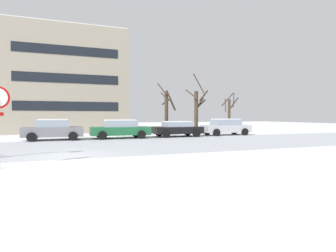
% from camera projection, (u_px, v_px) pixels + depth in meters
% --- Properties ---
extents(ground_plane, '(120.00, 120.00, 0.00)m').
position_uv_depth(ground_plane, '(66.00, 156.00, 12.59)').
color(ground_plane, white).
extents(road_surface, '(80.00, 9.50, 0.00)m').
position_uv_depth(road_surface, '(64.00, 148.00, 16.08)').
color(road_surface, '#B7BCC4').
rests_on(road_surface, ground).
extents(parked_car_gray, '(4.17, 2.23, 1.52)m').
position_uv_depth(parked_car_gray, '(53.00, 129.00, 20.95)').
color(parked_car_gray, slate).
rests_on(parked_car_gray, ground).
extents(parked_car_green, '(4.59, 2.23, 1.46)m').
position_uv_depth(parked_car_green, '(120.00, 129.00, 22.65)').
color(parked_car_green, '#1E6038').
rests_on(parked_car_green, ground).
extents(parked_car_black, '(4.15, 2.21, 1.30)m').
position_uv_depth(parked_car_black, '(177.00, 129.00, 24.42)').
color(parked_car_black, black).
rests_on(parked_car_black, ground).
extents(parked_car_silver, '(4.47, 2.09, 1.49)m').
position_uv_depth(parked_car_silver, '(226.00, 127.00, 26.37)').
color(parked_car_silver, silver).
rests_on(parked_car_silver, ground).
extents(tree_far_right, '(1.69, 1.54, 4.70)m').
position_uv_depth(tree_far_right, '(167.00, 110.00, 26.11)').
color(tree_far_right, '#423326').
rests_on(tree_far_right, ground).
extents(tree_far_mid, '(1.96, 1.93, 5.77)m').
position_uv_depth(tree_far_mid, '(197.00, 109.00, 28.33)').
color(tree_far_mid, '#423326').
rests_on(tree_far_mid, ground).
extents(tree_far_left, '(1.47, 1.54, 4.25)m').
position_uv_depth(tree_far_left, '(229.00, 113.00, 30.83)').
color(tree_far_left, '#423326').
rests_on(tree_far_left, ground).
extents(building_far_left, '(12.20, 9.13, 10.88)m').
position_uv_depth(building_far_left, '(66.00, 83.00, 32.40)').
color(building_far_left, '#9E937F').
rests_on(building_far_left, ground).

